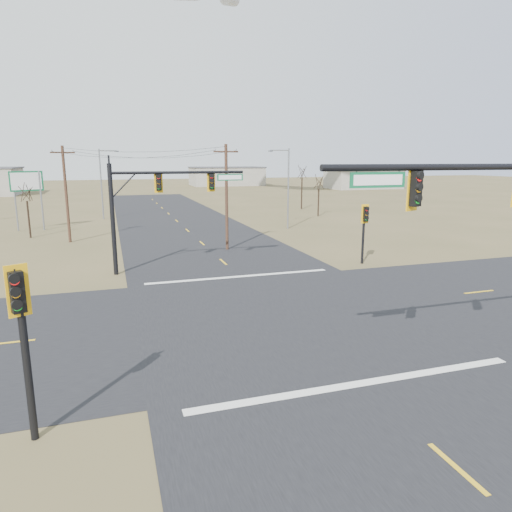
{
  "coord_description": "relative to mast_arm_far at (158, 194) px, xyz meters",
  "views": [
    {
      "loc": [
        -7.67,
        -19.84,
        7.41
      ],
      "look_at": [
        -0.99,
        1.0,
        2.75
      ],
      "focal_mm": 32.0,
      "sensor_mm": 36.0,
      "label": 1
    }
  ],
  "objects": [
    {
      "name": "streetlight_c",
      "position": [
        -3.73,
        30.09,
        -0.3
      ],
      "size": [
        2.43,
        0.36,
        8.67
      ],
      "rotation": [
        0.0,
        0.0,
        0.32
      ],
      "color": "gray",
      "rests_on": "ground"
    },
    {
      "name": "warehouse_mid",
      "position": [
        29.61,
        99.38,
        -2.67
      ],
      "size": [
        20.0,
        12.0,
        5.0
      ],
      "primitive_type": "cube",
      "color": "#A39D90",
      "rests_on": "ground"
    },
    {
      "name": "pedestal_signal_sw",
      "position": [
        -5.39,
        -18.24,
        -1.68
      ],
      "size": [
        0.68,
        0.6,
        4.89
      ],
      "rotation": [
        0.0,
        0.0,
        0.43
      ],
      "color": "black",
      "rests_on": "ground"
    },
    {
      "name": "mast_arm_far",
      "position": [
        0.0,
        0.0,
        0.0
      ],
      "size": [
        8.84,
        0.42,
        7.16
      ],
      "rotation": [
        0.0,
        0.0,
        0.04
      ],
      "color": "black",
      "rests_on": "ground"
    },
    {
      "name": "pedestal_signal_ne",
      "position": [
        14.1,
        -2.25,
        -2.0
      ],
      "size": [
        0.59,
        0.51,
        4.33
      ],
      "rotation": [
        0.0,
        0.0,
        -0.08
      ],
      "color": "black",
      "rests_on": "ground"
    },
    {
      "name": "road_ns",
      "position": [
        4.61,
        -10.62,
        -5.16
      ],
      "size": [
        14.0,
        160.0,
        0.02
      ],
      "primitive_type": "cube",
      "color": "black",
      "rests_on": "ground"
    },
    {
      "name": "bare_tree_a",
      "position": [
        -10.54,
        17.45,
        -0.78
      ],
      "size": [
        2.81,
        2.81,
        5.55
      ],
      "rotation": [
        0.0,
        0.0,
        -0.28
      ],
      "color": "black",
      "rests_on": "ground"
    },
    {
      "name": "highway_sign",
      "position": [
        -11.17,
        22.42,
        -0.78
      ],
      "size": [
        3.04,
        1.47,
        6.22
      ],
      "rotation": [
        0.0,
        0.0,
        0.43
      ],
      "color": "gray",
      "rests_on": "ground"
    },
    {
      "name": "bare_tree_c",
      "position": [
        23.2,
        24.46,
        -0.61
      ],
      "size": [
        2.63,
        2.63,
        5.81
      ],
      "rotation": [
        0.0,
        0.0,
        -0.07
      ],
      "color": "black",
      "rests_on": "ground"
    },
    {
      "name": "stop_bar_near",
      "position": [
        4.61,
        -18.12,
        -5.14
      ],
      "size": [
        12.0,
        0.4,
        0.01
      ],
      "primitive_type": "cube",
      "color": "silver",
      "rests_on": "road_ns"
    },
    {
      "name": "road_ew",
      "position": [
        4.61,
        -10.62,
        -5.16
      ],
      "size": [
        160.0,
        14.0,
        0.02
      ],
      "primitive_type": "cube",
      "color": "black",
      "rests_on": "ground"
    },
    {
      "name": "ground",
      "position": [
        4.61,
        -10.62,
        -5.17
      ],
      "size": [
        320.0,
        320.0,
        0.0
      ],
      "primitive_type": "plane",
      "color": "brown",
      "rests_on": "ground"
    },
    {
      "name": "stop_bar_far",
      "position": [
        4.61,
        -3.12,
        -5.14
      ],
      "size": [
        12.0,
        0.4,
        0.01
      ],
      "primitive_type": "cube",
      "color": "silver",
      "rests_on": "road_ns"
    },
    {
      "name": "utility_pole_far",
      "position": [
        -6.72,
        13.73,
        -0.67
      ],
      "size": [
        2.01,
        0.83,
        8.59
      ],
      "rotation": [
        0.0,
        0.0,
        0.35
      ],
      "color": "#452C1D",
      "rests_on": "ground"
    },
    {
      "name": "utility_pole_near",
      "position": [
        6.07,
        5.93,
        -0.67
      ],
      "size": [
        2.1,
        0.42,
        8.6
      ],
      "rotation": [
        0.0,
        0.0,
        0.15
      ],
      "color": "#452C1D",
      "rests_on": "ground"
    },
    {
      "name": "bare_tree_d",
      "position": [
        24.6,
        33.27,
        0.4
      ],
      "size": [
        3.18,
        3.18,
        6.91
      ],
      "rotation": [
        0.0,
        0.0,
        0.24
      ],
      "color": "black",
      "rests_on": "ground"
    },
    {
      "name": "streetlight_a",
      "position": [
        15.09,
        15.42,
        -0.38
      ],
      "size": [
        2.39,
        0.39,
        8.54
      ],
      "rotation": [
        0.0,
        0.0,
        0.43
      ],
      "color": "gray",
      "rests_on": "ground"
    },
    {
      "name": "warehouse_right",
      "position": [
        59.61,
        74.38,
        -2.92
      ],
      "size": [
        18.0,
        10.0,
        4.5
      ],
      "primitive_type": "cube",
      "color": "#A39D90",
      "rests_on": "ground"
    }
  ]
}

